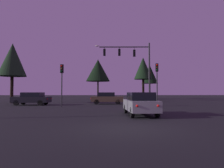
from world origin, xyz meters
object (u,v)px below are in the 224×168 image
car_nearside_lane (140,103)px  tree_behind_sign (12,60)px  traffic_light_median (157,76)px  traffic_signal_mast_arm (133,61)px  tree_left_far (150,74)px  car_crossing_left (32,98)px  car_crossing_right (107,98)px  tree_center_horizon (98,70)px  traffic_light_corner_left (149,81)px  traffic_light_corner_right (62,77)px  tree_right_cluster (143,69)px

car_nearside_lane → tree_behind_sign: tree_behind_sign is taller
traffic_light_median → tree_behind_sign: bearing=159.4°
traffic_signal_mast_arm → tree_left_far: 23.73m
traffic_signal_mast_arm → tree_left_far: bearing=71.6°
car_nearside_lane → car_crossing_left: 15.83m
car_crossing_right → car_nearside_lane: bearing=-81.9°
car_crossing_right → tree_left_far: (10.83, 22.10, 5.11)m
car_crossing_right → tree_center_horizon: size_ratio=0.49×
tree_center_horizon → tree_left_far: bearing=19.7°
traffic_light_corner_left → tree_behind_sign: 19.76m
traffic_light_corner_left → traffic_signal_mast_arm: bearing=-134.8°
traffic_light_corner_left → car_nearside_lane: bearing=-105.2°
traffic_signal_mast_arm → car_crossing_right: (-3.34, 0.42, -4.87)m
car_crossing_left → tree_left_far: (19.86, 23.96, 5.11)m
car_nearside_lane → traffic_signal_mast_arm: bearing=83.6°
tree_left_far → car_crossing_right: bearing=-116.1°
traffic_light_corner_left → traffic_light_corner_right: 13.42m
tree_right_cluster → traffic_light_corner_right: bearing=-125.8°
traffic_light_corner_right → car_nearside_lane: size_ratio=1.03×
tree_right_cluster → traffic_signal_mast_arm: bearing=-107.6°
traffic_light_corner_left → traffic_light_median: traffic_light_median is taller
traffic_light_corner_left → tree_left_far: size_ratio=0.55×
car_crossing_right → tree_behind_sign: tree_behind_sign is taller
car_crossing_left → tree_center_horizon: 21.62m
traffic_light_corner_right → tree_behind_sign: 12.01m
traffic_light_corner_left → car_nearside_lane: size_ratio=1.04×
car_crossing_right → traffic_light_corner_left: bearing=21.5°
tree_center_horizon → tree_right_cluster: (8.61, -6.34, -0.30)m
tree_behind_sign → tree_left_far: tree_behind_sign is taller
traffic_light_corner_right → tree_center_horizon: size_ratio=0.51×
tree_behind_sign → tree_right_cluster: size_ratio=1.05×
car_crossing_right → tree_behind_sign: bearing=168.4°
car_crossing_right → tree_behind_sign: (-13.37, 2.73, 5.32)m
traffic_light_corner_left → traffic_light_corner_right: traffic_light_corner_left is taller
traffic_light_median → car_crossing_left: traffic_light_median is taller
car_crossing_left → tree_right_cluster: size_ratio=0.55×
tree_right_cluster → car_nearside_lane: bearing=-101.9°
traffic_light_corner_left → car_crossing_left: traffic_light_corner_left is taller
traffic_light_corner_left → traffic_light_median: (-0.70, -6.77, 0.15)m
traffic_signal_mast_arm → car_nearside_lane: 13.86m
tree_left_far → tree_center_horizon: tree_center_horizon is taller
car_crossing_right → tree_right_cluster: size_ratio=0.52×
car_crossing_right → tree_center_horizon: (-1.55, 17.66, 5.51)m
traffic_signal_mast_arm → traffic_light_corner_right: (-8.20, -4.79, -2.52)m
traffic_signal_mast_arm → tree_right_cluster: tree_right_cluster is taller
car_crossing_left → tree_left_far: bearing=50.3°
traffic_signal_mast_arm → tree_center_horizon: bearing=105.2°
traffic_light_median → traffic_signal_mast_arm: bearing=118.5°
car_crossing_right → tree_center_horizon: bearing=95.0°
traffic_light_corner_right → tree_center_horizon: tree_center_horizon is taller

